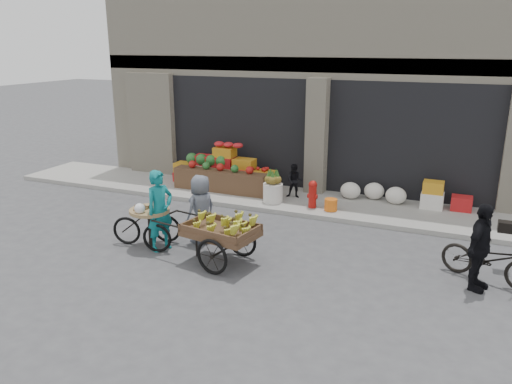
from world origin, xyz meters
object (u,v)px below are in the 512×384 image
at_px(pineapple_bin, 273,193).
at_px(vendor_woman, 160,211).
at_px(bicycle, 489,259).
at_px(fire_hydrant, 313,193).
at_px(tricycle_cart, 150,221).
at_px(banana_cart, 218,228).
at_px(vendor_grey, 201,209).
at_px(cyclist, 480,247).
at_px(seated_person, 295,181).
at_px(orange_bucket, 331,205).

height_order(pineapple_bin, vendor_woman, vendor_woman).
bearing_deg(bicycle, fire_hydrant, 77.74).
xyz_separation_m(pineapple_bin, tricycle_cart, (-1.42, -3.56, 0.20)).
xyz_separation_m(banana_cart, vendor_grey, (-0.84, 0.82, 0.03)).
bearing_deg(bicycle, cyclist, 172.98).
xyz_separation_m(banana_cart, bicycle, (4.86, 1.16, -0.27)).
relative_size(fire_hydrant, cyclist, 0.45).
height_order(seated_person, vendor_grey, vendor_grey).
relative_size(seated_person, vendor_woman, 0.54).
bearing_deg(tricycle_cart, vendor_woman, -20.39).
xyz_separation_m(vendor_woman, tricycle_cart, (-0.30, 0.05, -0.29)).
relative_size(pineapple_bin, fire_hydrant, 0.73).
height_order(pineapple_bin, fire_hydrant, fire_hydrant).
height_order(fire_hydrant, seated_person, seated_person).
distance_m(seated_person, vendor_woman, 4.47).
relative_size(seated_person, bicycle, 0.54).
height_order(pineapple_bin, vendor_grey, vendor_grey).
distance_m(banana_cart, vendor_grey, 1.17).
bearing_deg(cyclist, seated_person, 71.50).
distance_m(vendor_woman, tricycle_cart, 0.42).
distance_m(tricycle_cart, vendor_grey, 1.11).
bearing_deg(vendor_grey, cyclist, 109.78).
bearing_deg(tricycle_cart, fire_hydrant, 42.45).
xyz_separation_m(vendor_grey, bicycle, (5.70, 0.34, -0.30)).
relative_size(fire_hydrant, banana_cart, 0.29).
bearing_deg(pineapple_bin, tricycle_cart, -111.75).
xyz_separation_m(fire_hydrant, cyclist, (3.86, -2.92, 0.29)).
relative_size(fire_hydrant, vendor_woman, 0.42).
height_order(banana_cart, bicycle, banana_cart).
bearing_deg(fire_hydrant, tricycle_cart, -125.69).
bearing_deg(cyclist, banana_cart, 118.83).
relative_size(orange_bucket, vendor_grey, 0.21).
xyz_separation_m(fire_hydrant, bicycle, (4.06, -2.52, -0.05)).
bearing_deg(vendor_woman, pineapple_bin, 3.00).
bearing_deg(tricycle_cart, vendor_grey, 24.32).
distance_m(pineapple_bin, cyclist, 5.80).
bearing_deg(cyclist, vendor_grey, 108.95).
relative_size(orange_bucket, banana_cart, 0.13).
height_order(fire_hydrant, cyclist, cyclist).
height_order(pineapple_bin, banana_cart, banana_cart).
xyz_separation_m(fire_hydrant, orange_bucket, (0.50, -0.05, -0.23)).
distance_m(pineapple_bin, vendor_grey, 2.99).
bearing_deg(vendor_woman, seated_person, 0.38).
relative_size(bicycle, cyclist, 1.09).
bearing_deg(orange_bucket, fire_hydrant, 174.29).
height_order(banana_cart, vendor_woman, vendor_woman).
height_order(bicycle, cyclist, cyclist).
distance_m(pineapple_bin, orange_bucket, 1.61).
relative_size(banana_cart, tricycle_cart, 1.70).
xyz_separation_m(pineapple_bin, cyclist, (4.96, -2.97, 0.42)).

